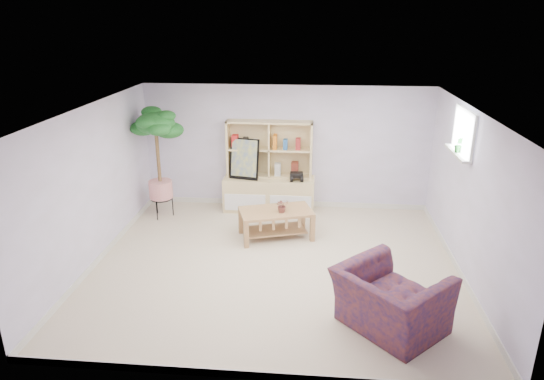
# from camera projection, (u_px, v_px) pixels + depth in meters

# --- Properties ---
(floor) EXTENTS (5.50, 5.00, 0.01)m
(floor) POSITION_uv_depth(u_px,v_px,m) (275.00, 265.00, 7.45)
(floor) COLOR #B9AB95
(floor) RESTS_ON ground
(ceiling) EXTENTS (5.50, 5.00, 0.01)m
(ceiling) POSITION_uv_depth(u_px,v_px,m) (276.00, 109.00, 6.63)
(ceiling) COLOR white
(ceiling) RESTS_ON walls
(walls) EXTENTS (5.51, 5.01, 2.40)m
(walls) POSITION_uv_depth(u_px,v_px,m) (275.00, 192.00, 7.04)
(walls) COLOR white
(walls) RESTS_ON floor
(baseboard) EXTENTS (5.50, 5.00, 0.10)m
(baseboard) POSITION_uv_depth(u_px,v_px,m) (275.00, 262.00, 7.43)
(baseboard) COLOR silver
(baseboard) RESTS_ON floor
(window) EXTENTS (0.10, 0.98, 0.68)m
(window) POSITION_uv_depth(u_px,v_px,m) (464.00, 132.00, 7.09)
(window) COLOR silver
(window) RESTS_ON walls
(window_sill) EXTENTS (0.14, 1.00, 0.04)m
(window_sill) POSITION_uv_depth(u_px,v_px,m) (457.00, 153.00, 7.21)
(window_sill) COLOR silver
(window_sill) RESTS_ON walls
(storage_unit) EXTENTS (1.75, 0.59, 1.75)m
(storage_unit) POSITION_uv_depth(u_px,v_px,m) (269.00, 167.00, 9.27)
(storage_unit) COLOR tan
(storage_unit) RESTS_ON floor
(poster) EXTENTS (0.58, 0.24, 0.78)m
(poster) POSITION_uv_depth(u_px,v_px,m) (244.00, 159.00, 9.18)
(poster) COLOR yellow
(poster) RESTS_ON storage_unit
(toy_truck) EXTENTS (0.37, 0.27, 0.19)m
(toy_truck) POSITION_uv_depth(u_px,v_px,m) (297.00, 176.00, 9.16)
(toy_truck) COLOR black
(toy_truck) RESTS_ON storage_unit
(coffee_table) EXTENTS (1.35, 0.99, 0.49)m
(coffee_table) POSITION_uv_depth(u_px,v_px,m) (276.00, 224.00, 8.30)
(coffee_table) COLOR olive
(coffee_table) RESTS_ON floor
(table_plant) EXTENTS (0.27, 0.25, 0.24)m
(table_plant) POSITION_uv_depth(u_px,v_px,m) (282.00, 205.00, 8.11)
(table_plant) COLOR #265D27
(table_plant) RESTS_ON coffee_table
(floor_tree) EXTENTS (0.96, 0.96, 2.07)m
(floor_tree) POSITION_uv_depth(u_px,v_px,m) (159.00, 164.00, 8.90)
(floor_tree) COLOR #145C1E
(floor_tree) RESTS_ON floor
(armchair) EXTENTS (1.57, 1.57, 0.88)m
(armchair) POSITION_uv_depth(u_px,v_px,m) (391.00, 297.00, 5.80)
(armchair) COLOR #10154A
(armchair) RESTS_ON floor
(sill_plant) EXTENTS (0.16, 0.14, 0.23)m
(sill_plant) POSITION_uv_depth(u_px,v_px,m) (459.00, 145.00, 7.14)
(sill_plant) COLOR #145C1E
(sill_plant) RESTS_ON window_sill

